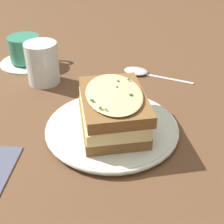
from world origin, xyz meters
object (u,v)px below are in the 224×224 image
(sandwich, at_px, (113,109))
(water_glass, at_px, (42,63))
(dinner_plate, at_px, (112,128))
(spoon, at_px, (140,72))
(teacup_with_saucer, at_px, (26,52))

(sandwich, height_order, water_glass, water_glass)
(dinner_plate, height_order, water_glass, water_glass)
(dinner_plate, bearing_deg, spoon, -33.28)
(dinner_plate, bearing_deg, teacup_with_saucer, 19.89)
(teacup_with_saucer, relative_size, water_glass, 1.52)
(teacup_with_saucer, xyz_separation_m, spoon, (-0.14, -0.25, -0.03))
(teacup_with_saucer, height_order, water_glass, water_glass)
(spoon, bearing_deg, dinner_plate, -172.64)
(sandwich, bearing_deg, dinner_plate, 116.39)
(dinner_plate, distance_m, teacup_with_saucer, 0.36)
(teacup_with_saucer, bearing_deg, dinner_plate, -76.66)
(dinner_plate, relative_size, sandwich, 1.40)
(dinner_plate, relative_size, teacup_with_saucer, 1.68)
(teacup_with_saucer, bearing_deg, sandwich, -76.38)
(water_glass, bearing_deg, teacup_with_saucer, 14.53)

